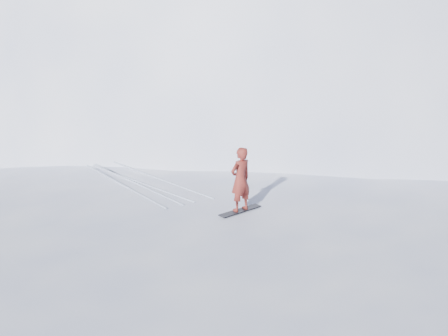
% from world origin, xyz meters
% --- Properties ---
extents(ground, '(400.00, 400.00, 0.00)m').
position_xyz_m(ground, '(0.00, 0.00, 0.00)').
color(ground, white).
rests_on(ground, ground).
extents(near_ridge, '(36.00, 28.00, 4.80)m').
position_xyz_m(near_ridge, '(1.00, 3.00, 0.00)').
color(near_ridge, white).
rests_on(near_ridge, ground).
extents(summit_peak, '(60.00, 56.00, 56.00)m').
position_xyz_m(summit_peak, '(22.00, 26.00, 0.00)').
color(summit_peak, white).
rests_on(summit_peak, ground).
extents(peak_shoulder, '(28.00, 24.00, 18.00)m').
position_xyz_m(peak_shoulder, '(10.00, 20.00, 0.00)').
color(peak_shoulder, white).
rests_on(peak_shoulder, ground).
extents(wind_bumps, '(16.00, 14.40, 1.00)m').
position_xyz_m(wind_bumps, '(-0.56, 2.12, 0.00)').
color(wind_bumps, white).
rests_on(wind_bumps, ground).
extents(snowboard, '(1.53, 0.54, 0.02)m').
position_xyz_m(snowboard, '(0.86, 1.30, 2.41)').
color(snowboard, black).
rests_on(snowboard, near_ridge).
extents(snowboarder, '(0.79, 0.59, 1.96)m').
position_xyz_m(snowboarder, '(0.86, 1.30, 3.41)').
color(snowboarder, maroon).
rests_on(snowboarder, snowboard).
extents(board_tracks, '(2.64, 5.94, 0.04)m').
position_xyz_m(board_tracks, '(-0.84, 5.53, 2.42)').
color(board_tracks, silver).
rests_on(board_tracks, ground).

